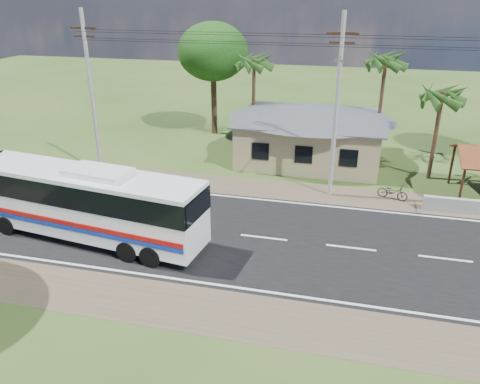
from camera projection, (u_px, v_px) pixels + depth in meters
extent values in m
plane|color=#274017|center=(264.00, 238.00, 24.70)|extent=(120.00, 120.00, 0.00)
cube|color=black|center=(264.00, 238.00, 24.69)|extent=(120.00, 10.00, 0.02)
cube|color=brown|center=(283.00, 190.00, 30.48)|extent=(120.00, 3.00, 0.01)
cube|color=brown|center=(234.00, 314.00, 18.91)|extent=(120.00, 3.00, 0.01)
cube|color=silver|center=(278.00, 201.00, 28.87)|extent=(120.00, 0.15, 0.01)
cube|color=silver|center=(244.00, 288.00, 20.50)|extent=(120.00, 0.15, 0.01)
cube|color=silver|center=(264.00, 237.00, 24.69)|extent=(120.00, 0.15, 0.01)
cube|color=tan|center=(310.00, 139.00, 35.41)|extent=(10.00, 8.00, 3.20)
cube|color=#4C4F54|center=(311.00, 118.00, 34.75)|extent=(10.60, 8.60, 0.10)
pyramid|color=#4C4F54|center=(312.00, 102.00, 34.29)|extent=(12.40, 10.00, 1.20)
cube|color=black|center=(260.00, 151.00, 32.44)|extent=(1.20, 0.08, 1.20)
cube|color=black|center=(304.00, 155.00, 31.79)|extent=(1.20, 0.08, 1.20)
cube|color=black|center=(349.00, 158.00, 31.15)|extent=(1.20, 0.08, 1.20)
cylinder|color=#372314|center=(462.00, 186.00, 27.84)|extent=(0.16, 0.16, 2.60)
cylinder|color=#372314|center=(452.00, 165.00, 31.05)|extent=(0.16, 0.16, 2.60)
cylinder|color=#9E9E99|center=(92.00, 96.00, 31.06)|extent=(0.26, 0.26, 11.00)
cube|color=#372314|center=(83.00, 28.00, 29.33)|extent=(1.80, 0.12, 0.12)
cube|color=#372314|center=(84.00, 36.00, 29.53)|extent=(1.40, 0.10, 0.10)
cylinder|color=#9E9E99|center=(336.00, 110.00, 27.63)|extent=(0.26, 0.26, 11.00)
cube|color=#372314|center=(343.00, 33.00, 25.90)|extent=(1.80, 0.12, 0.12)
cube|color=#372314|center=(342.00, 43.00, 26.10)|extent=(1.40, 0.10, 0.10)
cylinder|color=gray|center=(340.00, 58.00, 25.49)|extent=(0.08, 2.00, 0.08)
cube|color=gray|center=(339.00, 61.00, 24.60)|extent=(0.50, 0.18, 0.12)
cylinder|color=black|center=(205.00, 34.00, 27.70)|extent=(16.00, 0.02, 0.02)
cylinder|color=#47301E|center=(435.00, 136.00, 31.25)|extent=(0.28, 0.28, 6.00)
cylinder|color=#47301E|center=(380.00, 107.00, 35.70)|extent=(0.28, 0.28, 7.50)
cylinder|color=#47301E|center=(254.00, 102.00, 38.39)|extent=(0.28, 0.28, 7.00)
cylinder|color=#47301E|center=(214.00, 101.00, 41.24)|extent=(0.50, 0.50, 5.95)
ellipsoid|color=#18390F|center=(213.00, 52.00, 39.56)|extent=(6.00, 6.00, 4.92)
cube|color=white|center=(85.00, 202.00, 23.89)|extent=(13.11, 4.35, 3.22)
cube|color=black|center=(82.00, 187.00, 23.57)|extent=(13.18, 4.42, 1.18)
cube|color=#990C09|center=(68.00, 223.00, 22.96)|extent=(12.55, 1.70, 0.24)
cube|color=navy|center=(69.00, 228.00, 23.07)|extent=(12.55, 1.70, 0.24)
cube|color=white|center=(98.00, 172.00, 22.82)|extent=(3.42, 2.12, 0.32)
cylinder|color=black|center=(7.00, 225.00, 24.87)|extent=(1.11, 0.51, 1.07)
cylinder|color=black|center=(41.00, 206.00, 26.98)|extent=(1.11, 0.51, 1.07)
cylinder|color=black|center=(128.00, 251.00, 22.40)|extent=(1.11, 0.51, 1.07)
cylinder|color=black|center=(154.00, 229.00, 24.51)|extent=(1.11, 0.51, 1.07)
cylinder|color=black|center=(151.00, 256.00, 21.98)|extent=(1.11, 0.51, 1.07)
cylinder|color=black|center=(176.00, 233.00, 24.08)|extent=(1.11, 0.51, 1.07)
imported|color=black|center=(393.00, 192.00, 29.03)|extent=(1.98, 1.21, 0.98)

